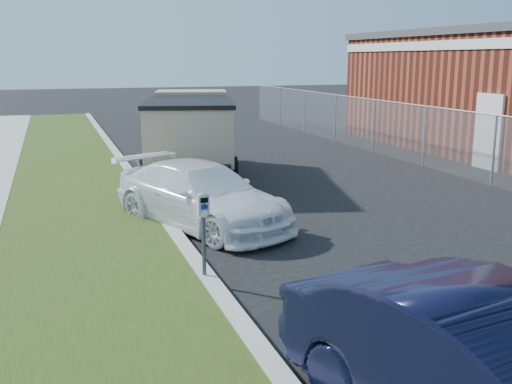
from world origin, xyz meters
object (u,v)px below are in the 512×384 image
object	(u,v)px
white_wagon	(199,194)
dump_truck	(191,130)
parking_meter	(203,216)
navy_sedan	(497,382)

from	to	relation	value
white_wagon	dump_truck	world-z (taller)	dump_truck
parking_meter	navy_sedan	world-z (taller)	navy_sedan
parking_meter	dump_truck	xyz separation A→B (m)	(1.69, 8.20, 0.24)
white_wagon	dump_truck	xyz separation A→B (m)	(1.01, 5.07, 0.65)
parking_meter	white_wagon	xyz separation A→B (m)	(0.68, 3.13, -0.41)
parking_meter	dump_truck	size ratio (longest dim) A/B	0.21
white_wagon	dump_truck	size ratio (longest dim) A/B	0.69
navy_sedan	dump_truck	size ratio (longest dim) A/B	0.69
parking_meter	white_wagon	world-z (taller)	parking_meter
navy_sedan	dump_truck	bearing A→B (deg)	75.48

